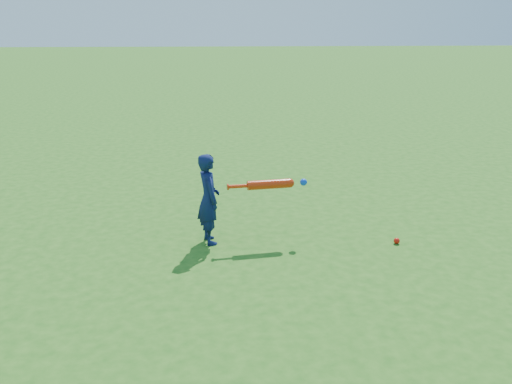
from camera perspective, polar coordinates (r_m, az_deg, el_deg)
ground at (r=5.69m, az=-12.25°, el=-6.81°), size 80.00×80.00×0.00m
child at (r=5.88m, az=-4.76°, el=-0.69°), size 0.31×0.40×0.95m
ground_ball_red at (r=6.14m, az=13.89°, el=-4.77°), size 0.06×0.06×0.06m
bat_swing at (r=5.91m, az=1.65°, el=0.79°), size 0.85×0.19×0.10m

